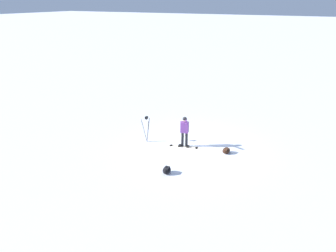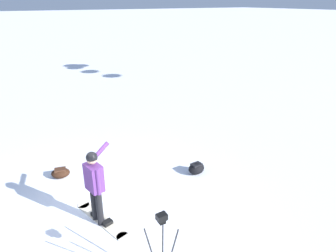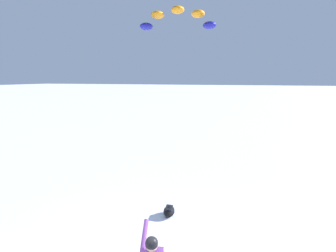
{
  "view_description": "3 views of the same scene",
  "coord_description": "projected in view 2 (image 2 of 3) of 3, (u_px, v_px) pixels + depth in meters",
  "views": [
    {
      "loc": [
        6.11,
        -14.53,
        7.44
      ],
      "look_at": [
        0.16,
        -3.16,
        2.38
      ],
      "focal_mm": 34.68,
      "sensor_mm": 36.0,
      "label": 1
    },
    {
      "loc": [
        -5.84,
        1.42,
        4.47
      ],
      "look_at": [
        -0.06,
        -2.08,
        1.68
      ],
      "focal_mm": 32.69,
      "sensor_mm": 36.0,
      "label": 2
    },
    {
      "loc": [
        -1.62,
        2.97,
        4.41
      ],
      "look_at": [
        0.3,
        -3.85,
        2.83
      ],
      "focal_mm": 22.99,
      "sensor_mm": 36.0,
      "label": 3
    }
  ],
  "objects": [
    {
      "name": "ground_plane",
      "position": [
        89.0,
        211.0,
        7.0
      ],
      "size": [
        300.0,
        300.0,
        0.0
      ],
      "primitive_type": "plane",
      "color": "white"
    },
    {
      "name": "snowboarder",
      "position": [
        95.0,
        181.0,
        6.27
      ],
      "size": [
        0.56,
        0.64,
        1.72
      ],
      "color": "black",
      "rests_on": "ground_plane"
    },
    {
      "name": "snowboard",
      "position": [
        102.0,
        219.0,
        6.69
      ],
      "size": [
        1.72,
        0.65,
        0.1
      ],
      "color": "beige",
      "rests_on": "ground_plane"
    },
    {
      "name": "gear_bag_large",
      "position": [
        61.0,
        173.0,
        8.26
      ],
      "size": [
        0.46,
        0.56,
        0.27
      ],
      "color": "black",
      "rests_on": "ground_plane"
    },
    {
      "name": "camera_tripod",
      "position": [
        162.0,
        237.0,
        4.77
      ],
      "size": [
        0.53,
        0.48,
        1.48
      ],
      "color": "#262628",
      "rests_on": "ground_plane"
    },
    {
      "name": "gear_bag_small",
      "position": [
        196.0,
        168.0,
        8.43
      ],
      "size": [
        0.38,
        0.49,
        0.32
      ],
      "color": "black",
      "rests_on": "ground_plane"
    }
  ]
}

